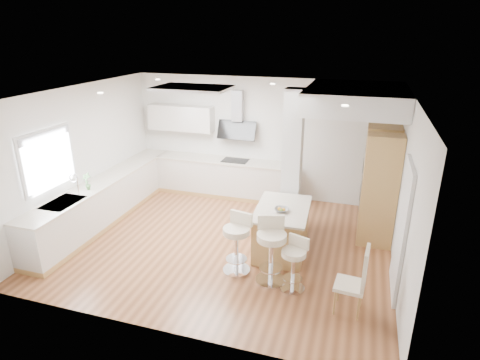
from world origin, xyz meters
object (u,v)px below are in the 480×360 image
at_px(peninsula, 282,229).
at_px(bar_stool_b, 271,247).
at_px(dining_chair, 357,279).
at_px(bar_stool_a, 237,240).
at_px(bar_stool_c, 294,261).

height_order(peninsula, bar_stool_b, bar_stool_b).
distance_m(bar_stool_b, dining_chair, 1.37).
bearing_deg(bar_stool_a, dining_chair, -3.03).
height_order(bar_stool_a, bar_stool_b, bar_stool_b).
height_order(peninsula, bar_stool_c, peninsula).
bearing_deg(peninsula, bar_stool_a, -126.21).
bearing_deg(peninsula, bar_stool_c, -72.15).
bearing_deg(dining_chair, peninsula, 139.34).
bearing_deg(peninsula, dining_chair, -48.64).
bearing_deg(bar_stool_a, peninsula, 68.66).
height_order(peninsula, bar_stool_a, bar_stool_a).
xyz_separation_m(bar_stool_b, dining_chair, (1.31, -0.40, -0.05)).
bearing_deg(bar_stool_b, peninsula, 74.10).
bearing_deg(dining_chair, bar_stool_c, 167.72).
bearing_deg(peninsula, bar_stool_b, -91.20).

